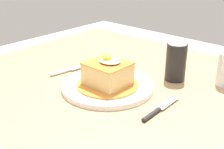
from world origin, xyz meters
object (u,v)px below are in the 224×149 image
at_px(fork, 66,71).
at_px(knife, 156,111).
at_px(main_plate, 108,86).
at_px(soda_can, 176,62).

xyz_separation_m(fork, knife, (0.39, -0.02, 0.00)).
bearing_deg(knife, fork, 177.51).
xyz_separation_m(main_plate, knife, (0.20, -0.02, -0.00)).
distance_m(main_plate, soda_can, 0.24).
relative_size(knife, soda_can, 1.33).
distance_m(knife, soda_can, 0.24).
relative_size(fork, soda_can, 1.14).
xyz_separation_m(main_plate, fork, (-0.20, -0.01, -0.00)).
bearing_deg(soda_can, fork, -147.05).
height_order(main_plate, fork, main_plate).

